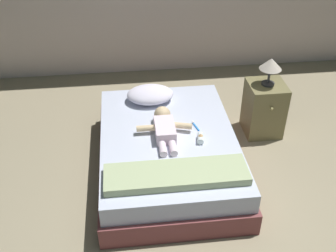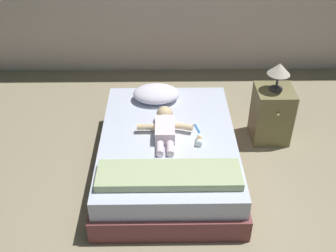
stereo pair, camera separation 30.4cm
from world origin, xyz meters
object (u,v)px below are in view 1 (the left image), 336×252
pillow (150,94)px  nightstand (264,108)px  baby_bottle (201,138)px  baby (164,127)px  bed (168,152)px  toothbrush (195,126)px  lamp (271,65)px

pillow → nightstand: (1.16, -0.12, -0.18)m
pillow → nightstand: nightstand is taller
pillow → baby_bottle: pillow is taller
nightstand → baby: bearing=-157.8°
bed → nightstand: bearing=24.8°
pillow → toothbrush: bearing=-53.2°
lamp → baby_bottle: 1.05m
pillow → nightstand: size_ratio=0.82×
baby → toothbrush: baby is taller
baby → baby_bottle: (0.30, -0.17, -0.03)m
pillow → baby: 0.56m
toothbrush → nightstand: 0.89m
toothbrush → nightstand: nightstand is taller
pillow → toothbrush: (0.38, -0.50, -0.06)m
pillow → toothbrush: 0.63m
baby → baby_bottle: 0.34m
toothbrush → pillow: bearing=126.8°
baby → lamp: 1.21m
bed → toothbrush: (0.27, 0.10, 0.21)m
baby → lamp: size_ratio=2.14×
lamp → baby_bottle: bearing=-142.2°
baby_bottle → pillow: bearing=117.9°
lamp → bed: bearing=-155.2°
toothbrush → baby: bearing=-169.4°
bed → toothbrush: toothbrush is taller
nightstand → lamp: 0.50m
baby → baby_bottle: baby is taller
toothbrush → baby_bottle: (0.01, -0.22, 0.02)m
bed → baby_bottle: 0.38m
bed → toothbrush: size_ratio=12.56×
toothbrush → nightstand: (0.79, 0.39, -0.12)m
baby → nightstand: 1.18m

